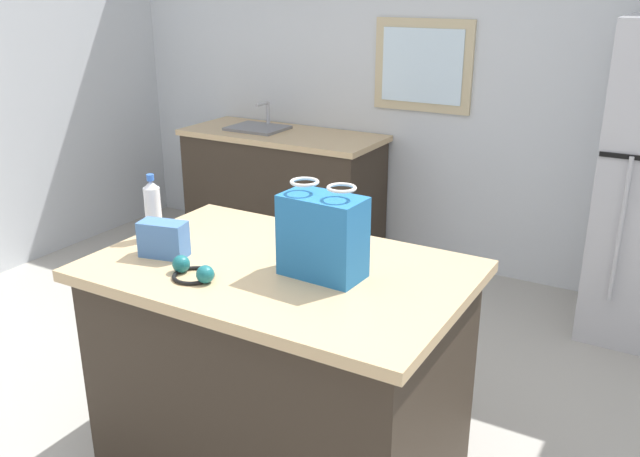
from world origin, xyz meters
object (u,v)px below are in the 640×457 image
Objects in this scene: shopping_bag at (323,236)px; bottle at (153,210)px; small_box at (164,239)px; ear_defenders at (193,271)px; kitchen_island at (282,373)px.

bottle is (-0.77, -0.02, -0.03)m from shopping_bag.
small_box is 0.66× the size of bottle.
ear_defenders is (0.39, -0.23, -0.10)m from bottle.
bottle reaches higher than small_box.
ear_defenders is at bearing -147.45° from shopping_bag.
kitchen_island is 0.69m from small_box.
kitchen_island is 0.83m from bottle.
kitchen_island is 0.57m from ear_defenders.
kitchen_island is 6.97× the size of ear_defenders.
bottle is at bearing -178.64° from kitchen_island.
shopping_bag reaches higher than small_box.
kitchen_island is 7.73× the size of small_box.
small_box is at bearing -166.67° from shopping_bag.
shopping_bag is 1.72× the size of ear_defenders.
ear_defenders is (0.22, -0.10, -0.05)m from small_box.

